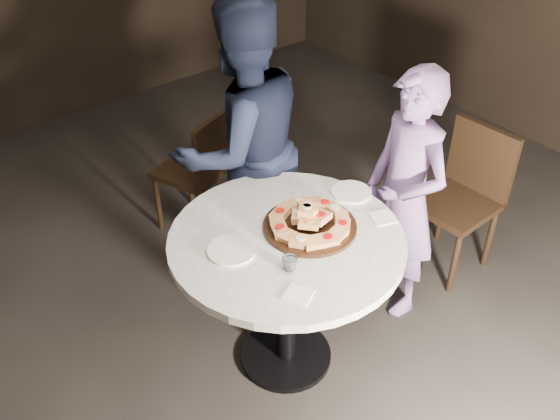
% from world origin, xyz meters
% --- Properties ---
extents(floor, '(7.00, 7.00, 0.00)m').
position_xyz_m(floor, '(0.00, 0.00, 0.00)').
color(floor, black).
rests_on(floor, ground).
extents(table, '(1.18, 1.18, 0.84)m').
position_xyz_m(table, '(-0.13, 0.05, 0.68)').
color(table, black).
rests_on(table, ground).
extents(serving_board, '(0.50, 0.50, 0.02)m').
position_xyz_m(serving_board, '(-0.00, 0.04, 0.85)').
color(serving_board, black).
rests_on(serving_board, table).
extents(focaccia_pile, '(0.40, 0.40, 0.11)m').
position_xyz_m(focaccia_pile, '(0.00, 0.04, 0.89)').
color(focaccia_pile, '#C6854D').
rests_on(focaccia_pile, serving_board).
extents(plate_left, '(0.23, 0.23, 0.01)m').
position_xyz_m(plate_left, '(-0.39, 0.13, 0.85)').
color(plate_left, white).
rests_on(plate_left, table).
extents(plate_right, '(0.27, 0.27, 0.01)m').
position_xyz_m(plate_right, '(0.36, 0.12, 0.85)').
color(plate_right, white).
rests_on(plate_right, table).
extents(water_glass, '(0.09, 0.09, 0.07)m').
position_xyz_m(water_glass, '(-0.26, -0.13, 0.87)').
color(water_glass, silver).
rests_on(water_glass, table).
extents(napkin_near, '(0.15, 0.15, 0.01)m').
position_xyz_m(napkin_near, '(-0.34, -0.28, 0.84)').
color(napkin_near, white).
rests_on(napkin_near, table).
extents(napkin_far, '(0.15, 0.15, 0.01)m').
position_xyz_m(napkin_far, '(0.33, -0.13, 0.84)').
color(napkin_far, white).
rests_on(napkin_far, table).
extents(chair_far, '(0.54, 0.55, 0.88)m').
position_xyz_m(chair_far, '(0.19, 1.29, 0.51)').
color(chair_far, black).
rests_on(chair_far, ground).
extents(chair_right, '(0.47, 0.45, 0.92)m').
position_xyz_m(chair_right, '(1.25, 0.02, 0.53)').
color(chair_right, black).
rests_on(chair_right, ground).
extents(diner_navy, '(0.89, 0.72, 1.74)m').
position_xyz_m(diner_navy, '(0.15, 0.80, 0.87)').
color(diner_navy, black).
rests_on(diner_navy, ground).
extents(diner_teal, '(0.42, 0.58, 1.47)m').
position_xyz_m(diner_teal, '(0.66, 0.01, 0.74)').
color(diner_teal, slate).
rests_on(diner_teal, ground).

